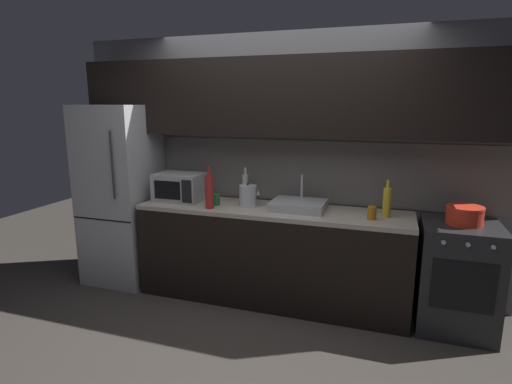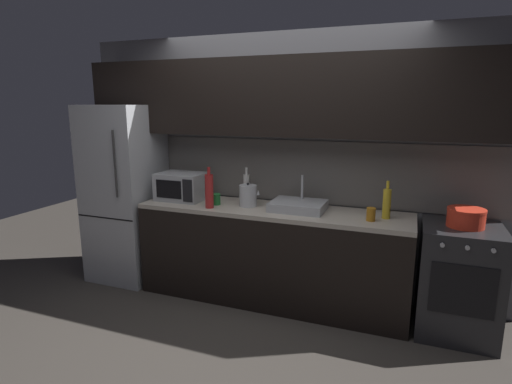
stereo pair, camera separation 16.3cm
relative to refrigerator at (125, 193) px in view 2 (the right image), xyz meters
The scene contains 14 objects.
ground_plane 2.08m from the refrigerator, 28.86° to the right, with size 10.00×10.00×0.00m, color #3D3833.
back_wall 1.78m from the refrigerator, 10.34° to the left, with size 4.25×0.44×2.50m.
counter_run 1.70m from the refrigerator, ahead, with size 2.51×0.60×0.90m.
refrigerator is the anchor object (origin of this frame).
oven_range 3.26m from the refrigerator, ahead, with size 0.60×0.62×0.90m.
microwave 0.69m from the refrigerator, ahead, with size 0.46×0.35×0.27m.
sink_basin 1.88m from the refrigerator, ahead, with size 0.48×0.38×0.30m.
kettle 1.40m from the refrigerator, ahead, with size 0.20×0.16×0.22m.
wine_bottle_red 1.12m from the refrigerator, ahead, with size 0.08×0.08×0.38m.
wine_bottle_yellow 2.64m from the refrigerator, ahead, with size 0.07×0.07×0.32m.
wine_bottle_white 1.33m from the refrigerator, ahead, with size 0.06×0.06×0.34m.
mug_green 1.09m from the refrigerator, ahead, with size 0.09×0.09×0.10m, color #1E6B2D.
mug_amber 2.53m from the refrigerator, ahead, with size 0.07×0.07×0.11m, color #B27019.
cooking_pot 3.23m from the refrigerator, ahead, with size 0.28×0.28×0.15m.
Camera 2 is at (1.17, -2.55, 1.84)m, focal length 28.71 mm.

